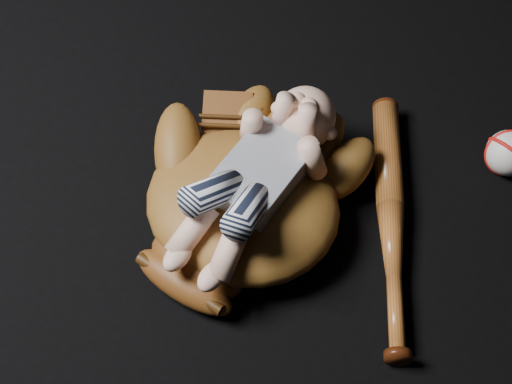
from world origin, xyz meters
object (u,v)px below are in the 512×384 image
baseball_glove (242,198)px  baseball_bat (391,221)px  baseball (509,153)px  newborn_baby (251,180)px

baseball_glove → baseball_bat: bearing=32.5°
baseball_bat → baseball_glove: bearing=-164.5°
baseball_glove → baseball: (0.37, 0.24, -0.03)m
baseball_glove → newborn_baby: newborn_baby is taller
baseball_bat → newborn_baby: bearing=-162.5°
newborn_baby → baseball: newborn_baby is taller
baseball_bat → baseball: bearing=49.4°
baseball_glove → baseball: size_ratio=5.64×
baseball_bat → baseball: 0.24m
newborn_baby → baseball_bat: 0.24m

